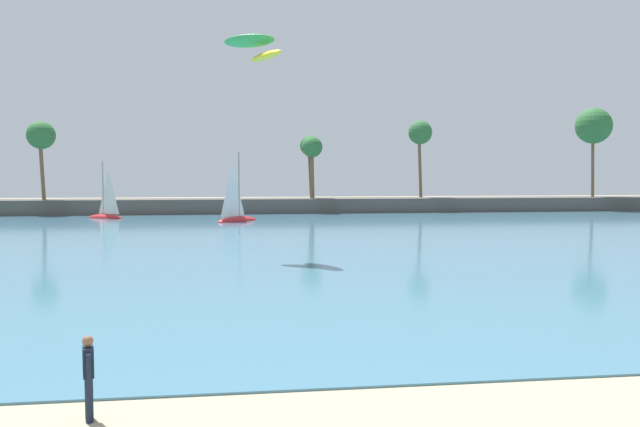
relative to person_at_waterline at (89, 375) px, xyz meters
The scene contains 7 objects.
sea 53.42m from the person_at_waterline, 87.67° to the left, with size 220.00×104.64×0.06m, color teal.
palm_headland 65.84m from the person_at_waterline, 86.23° to the left, with size 118.17×6.00×13.45m.
person_at_waterline is the anchor object (origin of this frame).
sailboat_near_shore 51.42m from the person_at_waterline, 86.53° to the left, with size 4.78×4.65×7.44m.
sailboat_mid_bay 58.79m from the person_at_waterline, 100.54° to the left, with size 4.52×3.55×6.52m.
kite_aloft_high_over_bay 27.05m from the person_at_waterline, 81.18° to the left, with size 3.12×1.06×0.44m, color green.
kite_aloft_low_near_shore 26.30m from the person_at_waterline, 78.79° to the left, with size 3.20×1.09×0.45m, color yellow.
Camera 1 is at (0.63, -3.89, 4.76)m, focal length 35.65 mm.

